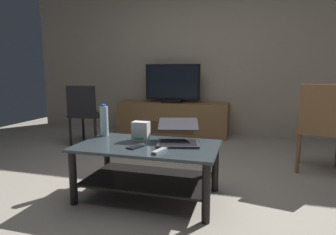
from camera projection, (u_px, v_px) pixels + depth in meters
The scene contains 12 objects.
ground_plane at pixel (162, 188), 2.58m from camera, with size 7.68×7.68×0.00m, color #9E9384.
back_wall at pixel (205, 51), 4.79m from camera, with size 6.40×0.12×2.80m, color #B2A38C.
coffee_table at pixel (148, 161), 2.35m from camera, with size 1.15×0.66×0.46m.
media_cabinet at pixel (173, 119), 4.79m from camera, with size 1.84×0.49×0.55m.
television at pixel (173, 84), 4.68m from camera, with size 0.92×0.20×0.63m.
dining_chair at pixel (321, 125), 2.90m from camera, with size 0.51×0.51×0.93m.
side_chair at pixel (86, 112), 4.06m from camera, with size 0.48×0.48×0.86m.
laptop at pixel (178, 135), 2.38m from camera, with size 0.42×0.48×0.18m.
router_box at pixel (141, 131), 2.46m from camera, with size 0.14×0.10×0.17m.
water_bottle_near at pixel (104, 121), 2.63m from camera, with size 0.08×0.08×0.30m.
cell_phone at pixel (135, 147), 2.23m from camera, with size 0.07×0.14×0.01m, color black.
tv_remote at pixel (159, 151), 2.10m from camera, with size 0.04×0.16×0.02m, color #99999E.
Camera 1 is at (0.72, -2.34, 1.04)m, focal length 30.38 mm.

